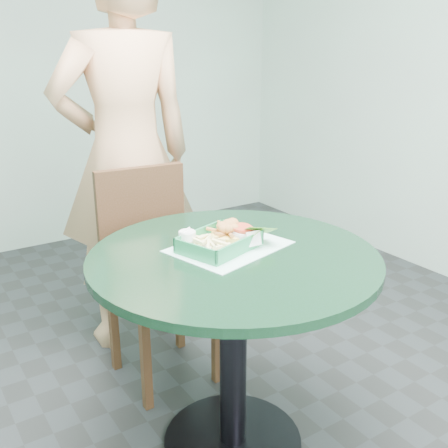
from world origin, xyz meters
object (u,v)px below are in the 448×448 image
food_basket (219,250)px  crab_sandwich (234,236)px  cafe_table (234,305)px  sauce_ramekin (190,237)px  dining_chair (153,260)px  diner_person (123,108)px

food_basket → crab_sandwich: 0.08m
crab_sandwich → cafe_table: bearing=-123.6°
sauce_ramekin → crab_sandwich: bearing=-29.0°
dining_chair → sauce_ramekin: (-0.07, -0.46, 0.27)m
cafe_table → crab_sandwich: (0.05, 0.07, 0.22)m
cafe_table → diner_person: bearing=88.3°
dining_chair → diner_person: (0.04, 0.32, 0.62)m
food_basket → dining_chair: bearing=89.2°
diner_person → crab_sandwich: (0.02, -0.86, -0.35)m
diner_person → food_basket: bearing=91.5°
diner_person → sauce_ramekin: 0.87m
cafe_table → sauce_ramekin: 0.28m
cafe_table → food_basket: size_ratio=3.81×
cafe_table → dining_chair: bearing=91.1°
cafe_table → diner_person: 1.09m
sauce_ramekin → dining_chair: bearing=81.1°
cafe_table → sauce_ramekin: (-0.08, 0.14, 0.22)m
crab_sandwich → sauce_ramekin: bearing=151.0°
diner_person → food_basket: 0.95m
food_basket → sauce_ramekin: sauce_ramekin is taller
cafe_table → food_basket: food_basket is taller
diner_person → food_basket: size_ratio=9.07×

